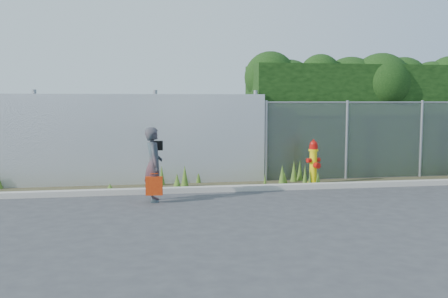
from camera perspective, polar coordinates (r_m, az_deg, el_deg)
ground at (r=9.60m, az=3.20°, el=-6.71°), size 80.00×80.00×0.00m
curb at (r=11.32m, az=1.16°, el=-4.53°), size 16.00×0.22×0.12m
weed_strip at (r=12.00m, az=2.14°, el=-3.64°), size 16.00×1.26×0.54m
corrugated_fence at (r=12.24m, az=-15.03°, el=0.96°), size 8.50×0.21×2.30m
chainlink_fence at (r=13.75m, az=17.85°, el=1.06°), size 6.50×0.07×2.05m
hedge at (r=14.69m, az=16.42°, el=4.91°), size 7.44×2.01×3.39m
fire_hydrant at (r=12.31m, az=10.18°, el=-1.57°), size 0.37×0.33×1.10m
woman at (r=10.19m, az=-8.06°, el=-1.75°), size 0.39×0.57×1.51m
red_tote_bag at (r=10.02m, az=-7.99°, el=-4.19°), size 0.33×0.12×0.44m
black_shoulder_bag at (r=10.29m, az=-7.72°, el=0.39°), size 0.26×0.11×0.19m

